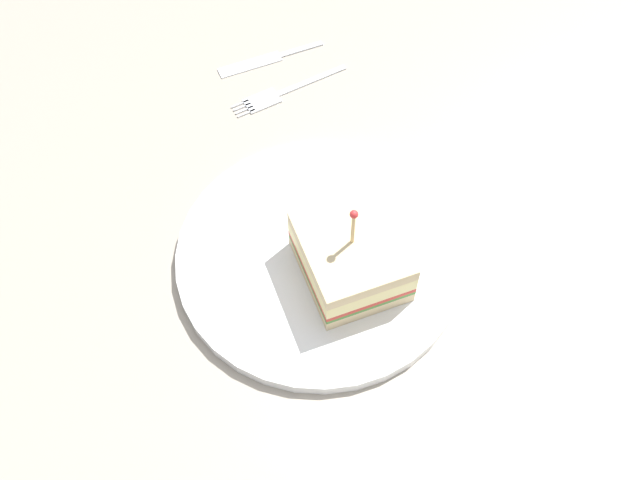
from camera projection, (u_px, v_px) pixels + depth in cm
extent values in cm
cube|color=#9E9384|center=(320.00, 264.00, 68.16)|extent=(117.44, 117.44, 2.00)
cylinder|color=white|center=(320.00, 255.00, 66.83)|extent=(25.88, 25.88, 1.16)
cube|color=beige|center=(350.00, 268.00, 64.76)|extent=(11.11, 10.22, 1.22)
cube|color=#478438|center=(351.00, 263.00, 64.08)|extent=(11.11, 10.22, 0.40)
cube|color=red|center=(351.00, 260.00, 63.70)|extent=(11.11, 10.22, 0.50)
cube|color=#EFE093|center=(351.00, 254.00, 62.84)|extent=(11.11, 10.22, 1.54)
cube|color=beige|center=(352.00, 245.00, 61.68)|extent=(11.11, 10.22, 1.22)
cylinder|color=tan|center=(353.00, 230.00, 59.75)|extent=(0.30, 0.30, 4.56)
sphere|color=red|center=(354.00, 214.00, 57.83)|extent=(0.70, 0.70, 0.70)
cube|color=silver|center=(312.00, 80.00, 79.10)|extent=(1.48, 8.31, 0.35)
cube|color=silver|center=(262.00, 100.00, 77.53)|extent=(2.57, 3.81, 0.35)
cube|color=silver|center=(240.00, 103.00, 77.29)|extent=(0.39, 2.01, 0.35)
cube|color=silver|center=(242.00, 106.00, 77.06)|extent=(0.39, 2.01, 0.35)
cube|color=silver|center=(244.00, 110.00, 76.83)|extent=(0.39, 2.01, 0.35)
cube|color=silver|center=(246.00, 113.00, 76.59)|extent=(0.39, 2.01, 0.35)
cube|color=silver|center=(294.00, 51.00, 81.48)|extent=(2.05, 6.70, 0.35)
cube|color=silver|center=(250.00, 64.00, 80.39)|extent=(2.99, 7.16, 0.24)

